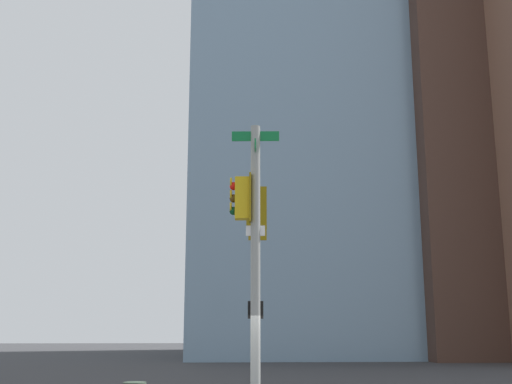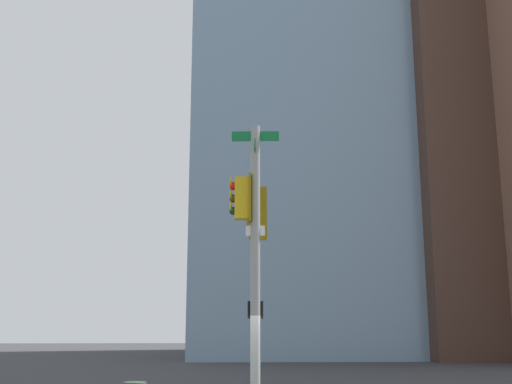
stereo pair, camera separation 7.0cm
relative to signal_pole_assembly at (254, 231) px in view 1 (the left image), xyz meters
The scene contains 2 objects.
signal_pole_assembly is the anchor object (origin of this frame).
building_brick_midblock 46.75m from the signal_pole_assembly, 30.08° to the right, with size 18.86×14.42×46.19m, color #4C3328.
Camera 1 is at (-14.57, 0.66, 2.17)m, focal length 45.04 mm.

